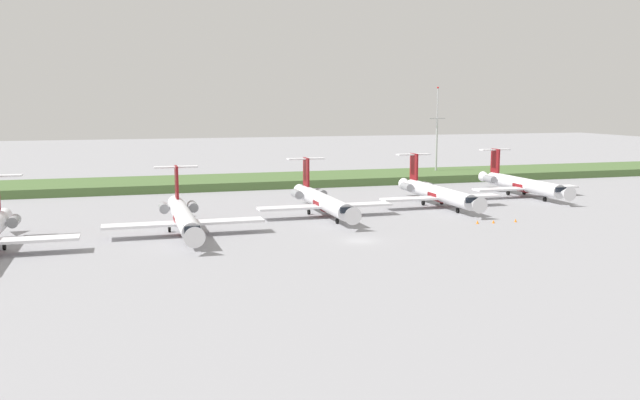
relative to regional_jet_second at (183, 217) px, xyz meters
name	(u,v)px	position (x,y,z in m)	size (l,w,h in m)	color
ground_plane	(303,208)	(22.93, 17.99, -2.54)	(500.00, 500.00, 0.00)	#939399
grass_berm	(262,181)	(22.93, 55.12, -1.64)	(320.00, 20.00, 1.80)	#4C6B38
regional_jet_second	(183,217)	(0.00, 0.00, 0.00)	(22.81, 31.00, 9.00)	white
regional_jet_third	(323,201)	(23.99, 9.46, 0.00)	(22.81, 31.00, 9.00)	white
regional_jet_fourth	(437,193)	(47.19, 13.42, 0.00)	(22.81, 31.00, 9.00)	white
regional_jet_fifth	(522,184)	(69.84, 20.94, 0.00)	(22.81, 31.00, 9.00)	white
antenna_mast	(437,140)	(68.59, 57.51, 6.98)	(4.40, 0.50, 22.92)	#B2B2B7
safety_cone_front_marker	(478,222)	(45.23, -4.90, -2.26)	(0.44, 0.44, 0.55)	orange
safety_cone_mid_marker	(493,222)	(47.89, -5.21, -2.26)	(0.44, 0.44, 0.55)	orange
safety_cone_rear_marker	(516,220)	(51.86, -5.24, -2.26)	(0.44, 0.44, 0.55)	orange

